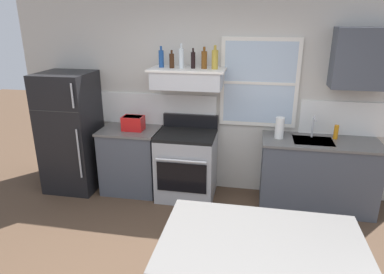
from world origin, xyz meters
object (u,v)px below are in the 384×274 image
(bottle_balsamic_dark, at_px, (193,60))
(dish_soap_bottle, at_px, (336,132))
(toaster, at_px, (133,123))
(bottle_clear_tall, at_px, (181,58))
(bottle_champagne_gold_foil, at_px, (215,59))
(bottle_blue_liqueur, at_px, (161,58))
(stove_range, at_px, (187,164))
(bottle_brown_stout, at_px, (172,61))
(bottle_amber_wine, at_px, (204,59))
(paper_towel_roll, at_px, (280,128))
(refrigerator, at_px, (71,132))

(bottle_balsamic_dark, bearing_deg, dish_soap_bottle, 1.04)
(toaster, distance_m, dish_soap_bottle, 2.62)
(bottle_clear_tall, height_order, bottle_balsamic_dark, bottle_clear_tall)
(bottle_champagne_gold_foil, bearing_deg, bottle_blue_liqueur, 176.79)
(stove_range, bearing_deg, bottle_clear_tall, 133.38)
(bottle_brown_stout, relative_size, bottle_amber_wine, 0.83)
(bottle_blue_liqueur, height_order, bottle_champagne_gold_foil, bottle_champagne_gold_foil)
(bottle_brown_stout, relative_size, bottle_champagne_gold_foil, 0.78)
(paper_towel_roll, distance_m, dish_soap_bottle, 0.70)
(refrigerator, height_order, bottle_blue_liqueur, bottle_blue_liqueur)
(bottle_clear_tall, bearing_deg, toaster, -174.12)
(paper_towel_roll, bearing_deg, bottle_champagne_gold_foil, 176.44)
(bottle_clear_tall, height_order, bottle_amber_wine, bottle_clear_tall)
(bottle_amber_wine, bearing_deg, bottle_brown_stout, -176.65)
(bottle_clear_tall, bearing_deg, refrigerator, -176.23)
(refrigerator, distance_m, stove_range, 1.69)
(bottle_blue_liqueur, bearing_deg, bottle_balsamic_dark, -3.29)
(toaster, xyz_separation_m, bottle_amber_wine, (0.94, 0.09, 0.85))
(bottle_clear_tall, distance_m, dish_soap_bottle, 2.14)
(bottle_brown_stout, xyz_separation_m, bottle_amber_wine, (0.41, 0.02, 0.02))
(toaster, bearing_deg, bottle_amber_wine, 5.55)
(stove_range, distance_m, dish_soap_bottle, 1.96)
(bottle_balsamic_dark, bearing_deg, bottle_brown_stout, -174.99)
(stove_range, relative_size, bottle_clear_tall, 3.56)
(refrigerator, xyz_separation_m, paper_towel_roll, (2.83, 0.06, 0.21))
(stove_range, xyz_separation_m, dish_soap_bottle, (1.88, 0.14, 0.54))
(refrigerator, bearing_deg, bottle_clear_tall, 3.77)
(bottle_balsamic_dark, bearing_deg, toaster, -173.51)
(bottle_balsamic_dark, xyz_separation_m, bottle_amber_wine, (0.14, 0.00, 0.01))
(stove_range, distance_m, bottle_balsamic_dark, 1.39)
(bottle_clear_tall, height_order, paper_towel_roll, bottle_clear_tall)
(refrigerator, relative_size, paper_towel_roll, 6.16)
(refrigerator, bearing_deg, bottle_brown_stout, 4.09)
(toaster, height_order, stove_range, toaster)
(bottle_brown_stout, height_order, bottle_champagne_gold_foil, bottle_champagne_gold_foil)
(bottle_clear_tall, bearing_deg, bottle_brown_stout, 179.98)
(toaster, bearing_deg, dish_soap_bottle, 2.72)
(bottle_balsamic_dark, bearing_deg, refrigerator, -175.76)
(toaster, distance_m, stove_range, 0.91)
(bottle_blue_liqueur, distance_m, bottle_clear_tall, 0.28)
(toaster, bearing_deg, bottle_clear_tall, 5.88)
(stove_range, height_order, bottle_blue_liqueur, bottle_blue_liqueur)
(bottle_clear_tall, bearing_deg, stove_range, -46.62)
(toaster, relative_size, bottle_clear_tall, 0.97)
(toaster, height_order, bottle_brown_stout, bottle_brown_stout)
(bottle_blue_liqueur, xyz_separation_m, paper_towel_roll, (1.53, -0.09, -0.81))
(paper_towel_roll, bearing_deg, bottle_balsamic_dark, 176.56)
(stove_range, distance_m, bottle_clear_tall, 1.41)
(bottle_brown_stout, bearing_deg, bottle_amber_wine, 3.35)
(stove_range, relative_size, paper_towel_roll, 4.04)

